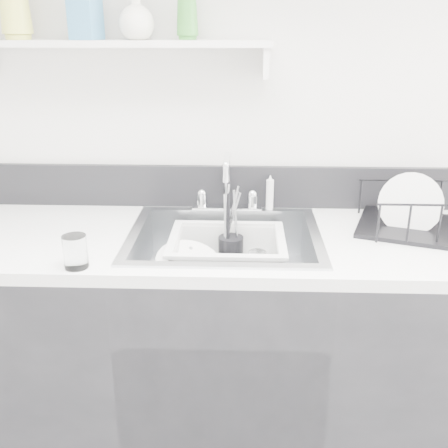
{
  "coord_description": "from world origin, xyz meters",
  "views": [
    {
      "loc": [
        0.06,
        -0.43,
        1.58
      ],
      "look_at": [
        0.0,
        1.14,
        0.98
      ],
      "focal_mm": 42.0,
      "sensor_mm": 36.0,
      "label": 1
    }
  ],
  "objects_px": {
    "sink": "(225,260)",
    "counter_run": "(225,352)",
    "dish_rack": "(425,210)",
    "wash_tub": "(227,258)"
  },
  "relations": [
    {
      "from": "counter_run",
      "to": "wash_tub",
      "type": "height_order",
      "value": "counter_run"
    },
    {
      "from": "wash_tub",
      "to": "dish_rack",
      "type": "relative_size",
      "value": 0.92
    },
    {
      "from": "counter_run",
      "to": "dish_rack",
      "type": "height_order",
      "value": "dish_rack"
    },
    {
      "from": "counter_run",
      "to": "dish_rack",
      "type": "xyz_separation_m",
      "value": [
        0.68,
        0.07,
        0.53
      ]
    },
    {
      "from": "sink",
      "to": "dish_rack",
      "type": "relative_size",
      "value": 1.51
    },
    {
      "from": "sink",
      "to": "wash_tub",
      "type": "xyz_separation_m",
      "value": [
        0.01,
        0.02,
        -0.0
      ]
    },
    {
      "from": "wash_tub",
      "to": "dish_rack",
      "type": "bearing_deg",
      "value": 4.62
    },
    {
      "from": "sink",
      "to": "wash_tub",
      "type": "distance_m",
      "value": 0.02
    },
    {
      "from": "sink",
      "to": "counter_run",
      "type": "bearing_deg",
      "value": 0.0
    },
    {
      "from": "dish_rack",
      "to": "wash_tub",
      "type": "bearing_deg",
      "value": -156.4
    }
  ]
}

